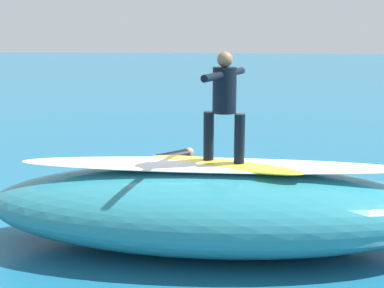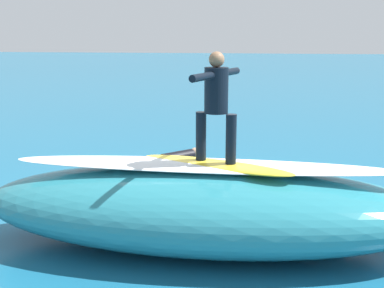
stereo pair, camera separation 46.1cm
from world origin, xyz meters
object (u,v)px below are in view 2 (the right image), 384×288
at_px(surfboard_riding, 215,165).
at_px(surfer_paddling, 173,159).
at_px(surfer_riding, 216,99).
at_px(surfboard_paddling, 178,166).

xyz_separation_m(surfboard_riding, surfer_paddling, (1.30, -4.04, -0.98)).
height_order(surfboard_riding, surfer_riding, surfer_riding).
bearing_deg(surfboard_riding, surfboard_paddling, -54.18).
xyz_separation_m(surfer_riding, surfboard_paddling, (1.21, -4.13, -2.07)).
bearing_deg(surfer_paddling, surfboard_paddling, -0.00).
bearing_deg(surfboard_paddling, surfer_riding, -119.03).
bearing_deg(surfer_paddling, surfer_riding, -117.54).
xyz_separation_m(surfboard_paddling, surfer_paddling, (0.09, 0.09, 0.18)).
height_order(surfer_riding, surfboard_paddling, surfer_riding).
xyz_separation_m(surfboard_riding, surfboard_paddling, (1.21, -4.13, -1.16)).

